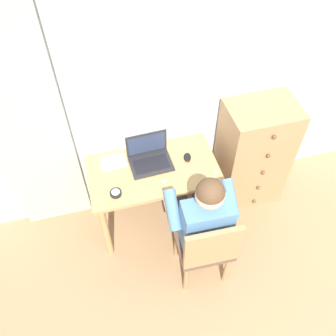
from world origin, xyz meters
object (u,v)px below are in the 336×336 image
dresser (253,154)px  chair (206,246)px  laptop (149,157)px  computer_mouse (187,157)px  notebook_pad (114,162)px  person_seated (201,214)px  desk (153,179)px  desk_clock (116,193)px

dresser → chair: dresser is taller
chair → laptop: (-0.26, 0.75, 0.30)m
computer_mouse → notebook_pad: size_ratio=0.48×
person_seated → notebook_pad: size_ratio=5.72×
desk → laptop: 0.20m
desk → laptop: bearing=92.6°
laptop → desk: bearing=-87.4°
chair → laptop: bearing=108.9°
chair → person_seated: person_seated is taller
laptop → computer_mouse: size_ratio=3.48×
desk → laptop: (-0.00, 0.09, 0.18)m
desk → person_seated: bearing=-61.1°
dresser → notebook_pad: bearing=177.2°
computer_mouse → notebook_pad: bearing=-174.8°
dresser → notebook_pad: 1.27m
person_seated → computer_mouse: bearing=84.9°
desk_clock → dresser: bearing=11.4°
dresser → desk: bearing=-174.5°
laptop → desk_clock: laptop is taller
desk_clock → notebook_pad: (0.04, 0.32, -0.01)m
chair → notebook_pad: 1.01m
person_seated → computer_mouse: person_seated is taller
computer_mouse → desk_clock: computer_mouse is taller
chair → computer_mouse: size_ratio=8.83×
chair → person_seated: 0.26m
dresser → desk_clock: (-1.29, -0.26, 0.21)m
desk_clock → person_seated: bearing=-26.9°
chair → notebook_pad: chair is taller
laptop → notebook_pad: bearing=168.7°
computer_mouse → desk_clock: (-0.64, -0.21, -0.00)m
desk → computer_mouse: size_ratio=10.58×
desk → desk_clock: 0.40m
desk → dresser: size_ratio=0.96×
desk_clock → notebook_pad: size_ratio=0.43×
dresser → chair: size_ratio=1.24×
desk → desk_clock: bearing=-153.2°
desk → notebook_pad: size_ratio=5.04×
chair → desk_clock: chair is taller
person_seated → desk: bearing=118.9°
chair → notebook_pad: bearing=124.2°
desk → computer_mouse: 0.34m
dresser → computer_mouse: (-0.65, -0.05, 0.21)m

